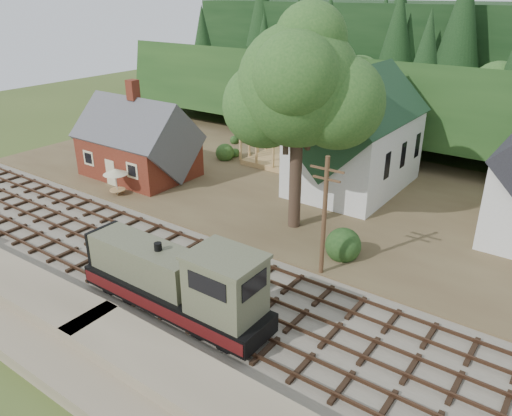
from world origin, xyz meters
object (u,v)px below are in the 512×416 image
Objects in this scene: car_green at (115,148)px; patio_set at (115,173)px; car_blue at (159,183)px; locomotive at (179,283)px.

car_green is 1.37× the size of patio_set.
locomotive is at bearing -48.72° from car_blue.
car_green is at bearing 146.82° from locomotive.
car_blue is 1.36× the size of patio_set.
patio_set is (-1.94, -3.04, 1.46)m from car_blue.
locomotive reaches higher than car_blue.
car_green is 12.47m from patio_set.
locomotive is 18.89m from patio_set.
car_blue reaches higher than car_green.
car_green is at bearing 141.20° from patio_set.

